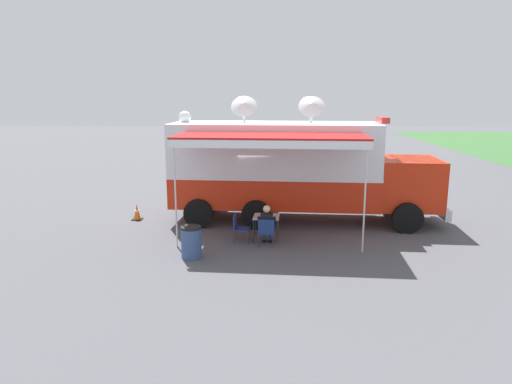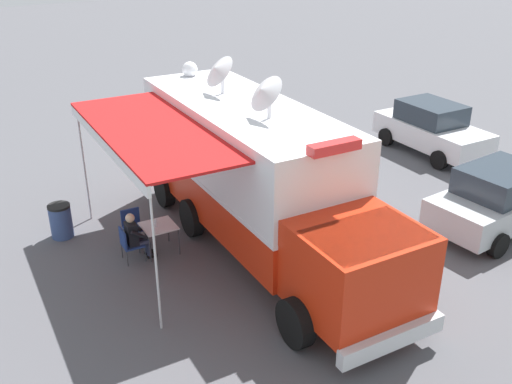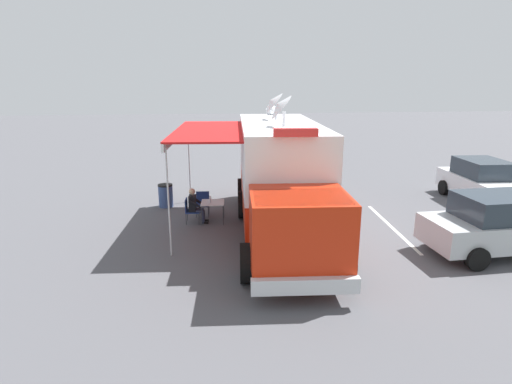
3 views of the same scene
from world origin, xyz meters
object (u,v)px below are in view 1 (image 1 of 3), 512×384
(seated_responder, at_px, (267,224))
(car_far_corner, at_px, (245,161))
(trash_bin, at_px, (191,242))
(command_truck, at_px, (296,167))
(folding_chair_at_table, at_px, (266,230))
(folding_chair_beside_table, at_px, (239,226))
(folding_table, at_px, (266,218))
(water_bottle, at_px, (267,214))
(traffic_cone, at_px, (137,212))
(car_behind_truck, at_px, (345,170))

(seated_responder, height_order, car_far_corner, car_far_corner)
(trash_bin, bearing_deg, command_truck, 142.00)
(folding_chair_at_table, height_order, folding_chair_beside_table, same)
(folding_table, distance_m, water_bottle, 0.18)
(folding_table, height_order, folding_chair_beside_table, folding_chair_beside_table)
(command_truck, xyz_separation_m, folding_chair_beside_table, (2.55, -1.89, -1.43))
(water_bottle, relative_size, seated_responder, 0.18)
(command_truck, distance_m, car_far_corner, 9.09)
(water_bottle, xyz_separation_m, folding_chair_at_table, (0.72, -0.03, -0.32))
(folding_chair_beside_table, bearing_deg, command_truck, 143.49)
(traffic_cone, relative_size, car_far_corner, 0.13)
(command_truck, distance_m, folding_chair_beside_table, 3.48)
(trash_bin, distance_m, traffic_cone, 4.76)
(car_behind_truck, bearing_deg, car_far_corner, -120.81)
(folding_table, xyz_separation_m, seated_responder, (0.61, 0.01, -0.02))
(command_truck, bearing_deg, seated_responder, -20.06)
(car_behind_truck, bearing_deg, water_bottle, -24.89)
(folding_table, distance_m, car_behind_truck, 8.90)
(folding_table, relative_size, water_bottle, 3.82)
(water_bottle, bearing_deg, trash_bin, -50.84)
(water_bottle, bearing_deg, car_behind_truck, 155.11)
(trash_bin, xyz_separation_m, car_behind_truck, (-9.85, 5.89, 0.42))
(water_bottle, distance_m, folding_chair_beside_table, 0.98)
(water_bottle, xyz_separation_m, trash_bin, (1.73, -2.12, -0.38))
(folding_table, relative_size, car_behind_truck, 0.20)
(command_truck, distance_m, folding_table, 2.74)
(trash_bin, bearing_deg, seated_responder, 119.66)
(folding_chair_beside_table, bearing_deg, car_far_corner, -178.73)
(folding_chair_beside_table, xyz_separation_m, car_far_corner, (-11.32, -0.25, 0.37))
(folding_chair_at_table, distance_m, seated_responder, 0.23)
(command_truck, relative_size, folding_chair_at_table, 11.08)
(folding_chair_at_table, relative_size, trash_bin, 0.96)
(command_truck, relative_size, car_far_corner, 2.24)
(seated_responder, relative_size, trash_bin, 1.37)
(folding_chair_at_table, height_order, car_far_corner, car_far_corner)
(trash_bin, xyz_separation_m, traffic_cone, (-3.98, -2.60, -0.18))
(water_bottle, height_order, folding_chair_beside_table, water_bottle)
(water_bottle, bearing_deg, car_far_corner, -174.15)
(traffic_cone, bearing_deg, trash_bin, 33.18)
(folding_chair_at_table, height_order, trash_bin, trash_bin)
(command_truck, relative_size, folding_chair_beside_table, 11.08)
(car_far_corner, bearing_deg, trash_bin, -4.44)
(command_truck, bearing_deg, folding_chair_beside_table, -36.51)
(folding_chair_beside_table, height_order, traffic_cone, folding_chair_beside_table)
(trash_bin, distance_m, car_behind_truck, 11.49)
(command_truck, bearing_deg, trash_bin, -38.00)
(water_bottle, relative_size, car_far_corner, 0.05)
(water_bottle, xyz_separation_m, traffic_cone, (-2.25, -4.73, -0.55))
(water_bottle, height_order, traffic_cone, water_bottle)
(water_bottle, height_order, car_behind_truck, car_behind_truck)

